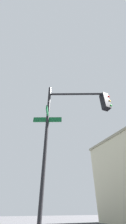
{
  "coord_description": "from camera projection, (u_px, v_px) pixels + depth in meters",
  "views": [
    {
      "loc": [
        -2.89,
        -7.74,
        1.57
      ],
      "look_at": [
        -6.86,
        -5.99,
        4.73
      ],
      "focal_mm": 21.72,
      "sensor_mm": 36.0,
      "label": 1
    }
  ],
  "objects": [
    {
      "name": "traffic_signal_near",
      "position": [
        75.0,
        121.0,
        5.21
      ],
      "size": [
        1.61,
        2.92,
        6.18
      ],
      "color": "black",
      "rests_on": "ground_plane"
    }
  ]
}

